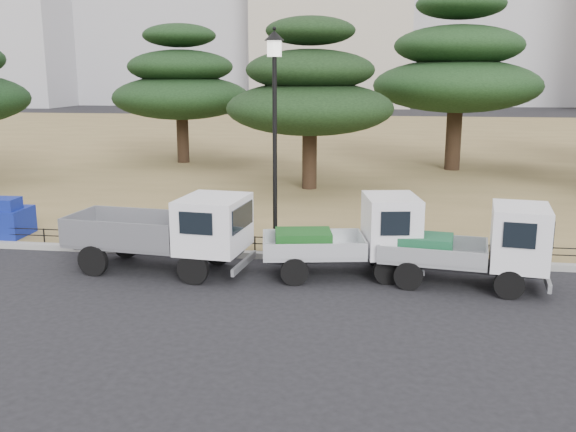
% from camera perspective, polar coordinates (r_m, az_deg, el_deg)
% --- Properties ---
extents(ground, '(220.00, 220.00, 0.00)m').
position_cam_1_polar(ground, '(14.44, -1.14, -6.76)').
color(ground, black).
extents(lawn, '(120.00, 56.00, 0.15)m').
position_cam_1_polar(lawn, '(44.34, 5.33, 6.45)').
color(lawn, olive).
rests_on(lawn, ground).
extents(curb, '(120.00, 0.25, 0.16)m').
position_cam_1_polar(curb, '(16.86, 0.29, -3.61)').
color(curb, gray).
rests_on(curb, ground).
extents(truck_large, '(4.55, 2.19, 1.92)m').
position_cam_1_polar(truck_large, '(15.89, -10.58, -1.16)').
color(truck_large, black).
rests_on(truck_large, ground).
extents(truck_kei_front, '(3.88, 2.16, 1.94)m').
position_cam_1_polar(truck_kei_front, '(15.42, 5.81, -1.82)').
color(truck_kei_front, black).
rests_on(truck_kei_front, ground).
extents(truck_kei_rear, '(3.84, 2.05, 1.92)m').
position_cam_1_polar(truck_kei_rear, '(15.19, 16.41, -2.53)').
color(truck_kei_rear, black).
rests_on(truck_kei_rear, ground).
extents(street_lamp, '(0.51, 0.51, 5.67)m').
position_cam_1_polar(street_lamp, '(16.58, -1.20, 9.82)').
color(street_lamp, black).
rests_on(street_lamp, lawn).
extents(pipe_fence, '(38.00, 0.04, 0.40)m').
position_cam_1_polar(pipe_fence, '(16.91, 0.36, -2.30)').
color(pipe_fence, black).
rests_on(pipe_fence, lawn).
extents(pine_west_near, '(7.10, 7.10, 7.10)m').
position_cam_1_polar(pine_west_near, '(34.32, -9.50, 11.53)').
color(pine_west_near, black).
rests_on(pine_west_near, lawn).
extents(pine_center_left, '(6.70, 6.70, 6.81)m').
position_cam_1_polar(pine_center_left, '(26.00, 1.97, 11.04)').
color(pine_center_left, black).
rests_on(pine_center_left, lawn).
extents(pine_center_right, '(7.92, 7.92, 8.41)m').
position_cam_1_polar(pine_center_right, '(32.25, 14.82, 12.61)').
color(pine_center_right, black).
rests_on(pine_center_right, lawn).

